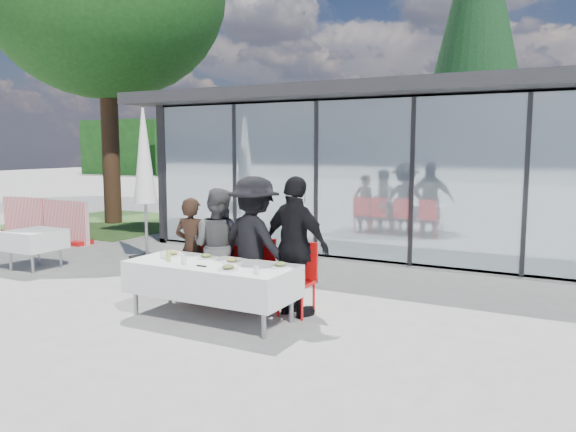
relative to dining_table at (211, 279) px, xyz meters
The scene contains 24 objects.
ground 0.73m from the dining_table, 33.43° to the left, with size 90.00×90.00×0.00m, color gray.
pavilion 8.92m from the dining_table, 74.00° to the left, with size 14.80×8.80×3.44m.
treeline 28.37m from the dining_table, 93.21° to the left, with size 62.50×2.00×4.40m.
dining_table is the anchor object (origin of this frame).
diner_a 1.06m from the dining_table, 141.42° to the left, with size 0.56×0.56×1.52m, color black.
diner_chair_a 1.11m from the dining_table, 137.30° to the left, with size 0.44×0.44×0.97m.
diner_b 0.79m from the dining_table, 117.94° to the left, with size 0.82×0.82×1.68m, color #505050.
diner_chair_b 0.82m from the dining_table, 114.63° to the left, with size 0.44×0.44×0.97m.
diner_c 0.80m from the dining_table, 67.61° to the left, with size 1.20×1.20×1.86m, color black.
diner_chair_c 0.80m from the dining_table, 70.40° to the left, with size 0.44×0.44×0.97m.
diner_d 1.19m from the dining_table, 35.47° to the left, with size 1.10×1.10×1.88m, color black.
diner_chair_d 1.18m from the dining_table, 39.50° to the left, with size 0.44×0.44×0.97m.
plate_a 0.82m from the dining_table, 168.92° to the left, with size 0.27×0.27×0.07m.
plate_b 0.40m from the dining_table, 136.88° to the left, with size 0.27×0.27×0.07m.
plate_c 0.36m from the dining_table, 31.76° to the left, with size 0.27×0.27×0.07m.
plate_d 0.97m from the dining_table, 12.47° to the left, with size 0.27×0.27×0.07m.
plate_extra 0.55m from the dining_table, 29.51° to the right, with size 0.27×0.27×0.07m.
juice_bottle 0.67m from the dining_table, 165.77° to the right, with size 0.06×0.06×0.14m, color #A1C753.
drinking_glasses 0.32m from the dining_table, 108.45° to the right, with size 1.67×0.26×0.10m.
folded_eyeglasses 0.33m from the dining_table, 84.19° to the right, with size 0.14×0.03×0.01m, color black.
spare_table_left 4.71m from the dining_table, 168.89° to the left, with size 0.86×0.86×0.74m.
market_umbrella 4.36m from the dining_table, 143.63° to the left, with size 0.50×0.50×3.00m.
conifer_tree 14.38m from the dining_table, 86.06° to the left, with size 4.00×4.00×10.50m.
grass_patch 10.25m from the dining_table, 142.19° to the left, with size 5.00×5.00×0.02m, color #385926.
Camera 1 is at (3.85, -6.16, 2.26)m, focal length 35.00 mm.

